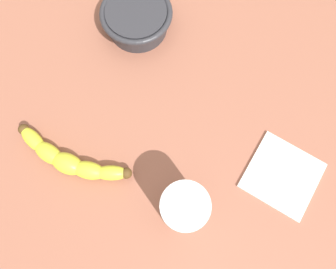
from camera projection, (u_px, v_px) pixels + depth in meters
wooden_tabletop at (128, 141)px, 63.97cm from camera, size 120.00×120.00×3.00cm
banana at (69, 160)px, 59.49cm from camera, size 20.27×13.35×3.73cm
smoothie_glass at (184, 208)px, 53.40cm from camera, size 7.60×7.60×11.59cm
ceramic_bowl at (137, 18)px, 66.38cm from camera, size 14.55×14.55×5.46cm
folded_napkin at (282, 175)px, 60.28cm from camera, size 16.09×16.00×0.60cm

